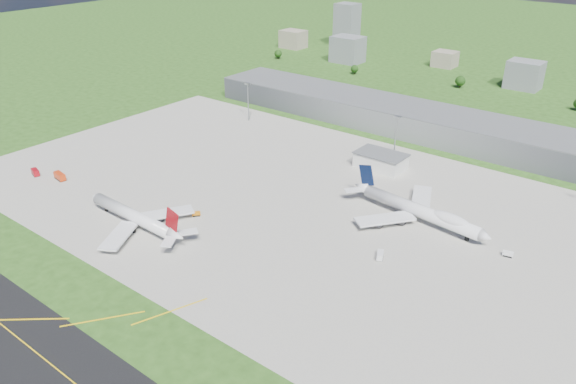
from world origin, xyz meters
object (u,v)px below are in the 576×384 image
Objects in this scene: tug_yellow at (196,214)px; van_white_far at (508,254)px; airliner_red_twin at (136,218)px; crash_tender at (35,172)px; van_white_near at (380,256)px; fire_truck at (60,176)px; airliner_blue_quad at (420,211)px.

van_white_far reaches higher than tug_yellow.
crash_tender is (-87.28, 1.88, -3.03)m from airliner_red_twin.
airliner_red_twin is at bearing -163.18° from van_white_far.
van_white_far is at bearing -74.87° from van_white_near.
van_white_near reaches higher than tug_yellow.
airliner_blue_quad is at bearing 32.36° from fire_truck.
airliner_red_twin is 72.46m from fire_truck.
tug_yellow is at bearing 27.53° from crash_tender.
airliner_blue_quad is 38.16m from van_white_near.
van_white_near is 1.35× the size of van_white_far.
van_white_near reaches higher than van_white_far.
fire_truck is 86.82m from tug_yellow.
airliner_red_twin is 14.91× the size of tug_yellow.
van_white_near is at bearing 20.66° from fire_truck.
fire_truck reaches higher than tug_yellow.
tug_yellow is 0.71× the size of van_white_near.
tug_yellow is at bearing -169.03° from van_white_far.
van_white_far is at bearing 0.86° from airliner_blue_quad.
airliner_blue_quad is 10.29× the size of crash_tender.
fire_truck is 16.01m from crash_tender.
airliner_blue_quad is 16.02× the size of van_white_far.
van_white_near is (84.57, 20.75, 0.43)m from tug_yellow.
van_white_far is at bearing -28.49° from tug_yellow.
crash_tender is at bearing -153.42° from fire_truck.
crash_tender is 102.71m from tug_yellow.
airliner_blue_quad reaches higher than crash_tender.
crash_tender is (-183.53, -80.06, -3.52)m from airliner_blue_quad.
airliner_red_twin is 14.39× the size of van_white_far.
tug_yellow is 87.08m from van_white_near.
van_white_near is (1.50, -37.94, -3.80)m from airliner_blue_quad.
airliner_red_twin is 7.42× the size of fire_truck.
crash_tender is at bearing -173.95° from van_white_far.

